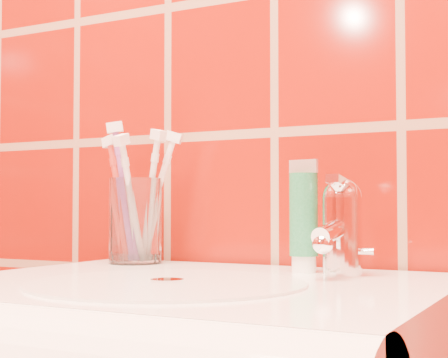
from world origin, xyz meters
The scene contains 8 objects.
glass_tumbler centered at (-0.19, 1.12, 0.91)m, with size 0.08×0.08×0.13m, color white.
toothpaste_tube centered at (0.08, 1.11, 0.92)m, with size 0.04×0.04×0.14m.
faucet centered at (0.14, 1.09, 0.91)m, with size 0.05×0.11×0.12m.
toothbrush_0 centered at (-0.17, 1.14, 0.95)m, with size 0.08×0.04×0.20m, color white, non-canonical shape.
toothbrush_1 centered at (-0.22, 1.12, 0.94)m, with size 0.07×0.03×0.20m, color red, non-canonical shape.
toothbrush_2 centered at (-0.20, 1.11, 0.95)m, with size 0.05×0.04×0.21m, color #8F4A9F, non-canonical shape.
toothbrush_3 centered at (-0.17, 1.13, 0.95)m, with size 0.06×0.04×0.20m, color silver, non-canonical shape.
toothbrush_4 centered at (-0.18, 1.10, 0.94)m, with size 0.02×0.07×0.19m, color silver, non-canonical shape.
Camera 1 is at (0.39, 0.29, 0.93)m, focal length 55.00 mm.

